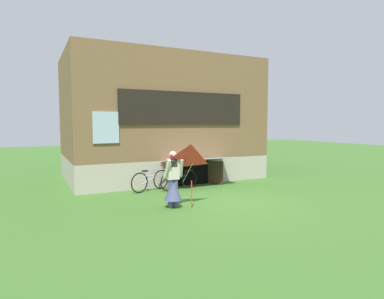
% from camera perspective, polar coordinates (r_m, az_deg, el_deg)
% --- Properties ---
extents(ground_plane, '(60.00, 60.00, 0.00)m').
position_cam_1_polar(ground_plane, '(10.27, 5.77, -9.11)').
color(ground_plane, '#3D6B28').
extents(log_house, '(8.17, 6.34, 5.27)m').
position_cam_1_polar(log_house, '(15.02, -5.66, 5.34)').
color(log_house, '#ADA393').
rests_on(log_house, ground_plane).
extents(person, '(0.61, 0.53, 1.64)m').
position_cam_1_polar(person, '(9.39, -3.35, -6.06)').
color(person, '#474C75').
rests_on(person, ground_plane).
extents(kite, '(1.15, 1.11, 1.75)m').
position_cam_1_polar(kite, '(8.89, -0.18, -2.11)').
color(kite, red).
rests_on(kite, ground_plane).
extents(bicycle_black, '(1.58, 0.32, 0.73)m').
position_cam_1_polar(bicycle_black, '(11.98, -2.30, -5.38)').
color(bicycle_black, black).
rests_on(bicycle_black, ground_plane).
extents(bicycle_silver, '(1.63, 0.61, 0.78)m').
position_cam_1_polar(bicycle_silver, '(11.83, -7.30, -5.44)').
color(bicycle_silver, black).
rests_on(bicycle_silver, ground_plane).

